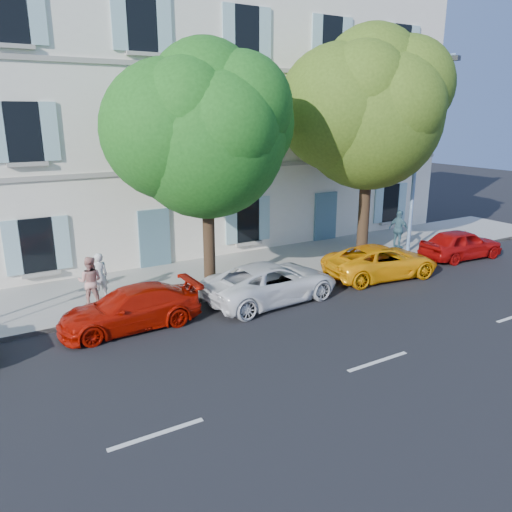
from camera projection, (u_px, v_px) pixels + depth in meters
ground at (291, 311)px, 16.26m from camera, size 90.00×90.00×0.00m
sidewalk at (228, 273)px, 19.92m from camera, size 36.00×4.50×0.15m
kerb at (255, 289)px, 18.12m from camera, size 36.00×0.16×0.16m
building at (168, 118)px, 23.05m from camera, size 28.00×7.00×12.00m
car_red_coupe at (130, 308)px, 14.87m from camera, size 4.24×1.76×1.23m
car_white_coupe at (271, 282)px, 17.00m from camera, size 4.95×2.53×1.34m
car_yellow_supercar at (381, 261)px, 19.51m from camera, size 4.82×2.68×1.28m
car_red_hatchback at (461, 244)px, 22.00m from camera, size 4.02×1.88×1.33m
tree_left at (206, 139)px, 16.38m from camera, size 5.26×5.26×8.15m
tree_right at (370, 117)px, 20.58m from camera, size 5.97×5.97×9.20m
street_lamp at (420, 146)px, 21.34m from camera, size 0.42×1.79×8.33m
pedestrian_a at (99, 276)px, 16.76m from camera, size 0.60×0.41×1.60m
pedestrian_b at (90, 281)px, 16.15m from camera, size 1.00×0.92×1.65m
pedestrian_c at (399, 230)px, 23.01m from camera, size 0.58×1.11×1.80m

